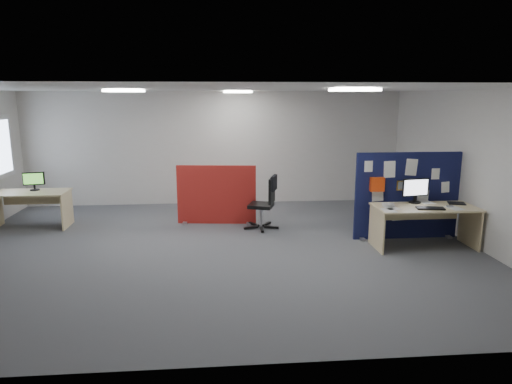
{
  "coord_description": "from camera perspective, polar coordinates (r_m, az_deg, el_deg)",
  "views": [
    {
      "loc": [
        0.03,
        -7.51,
        2.58
      ],
      "look_at": [
        0.68,
        -0.03,
        1.0
      ],
      "focal_mm": 32.0,
      "sensor_mm": 36.0,
      "label": 1
    }
  ],
  "objects": [
    {
      "name": "wall_back",
      "position": [
        11.08,
        -5.1,
        5.46
      ],
      "size": [
        9.0,
        0.02,
        2.7
      ],
      "primitive_type": "cube",
      "color": "silver",
      "rests_on": "floor"
    },
    {
      "name": "office_chair",
      "position": [
        8.94,
        1.31,
        -0.91
      ],
      "size": [
        0.7,
        0.67,
        1.06
      ],
      "rotation": [
        0.0,
        0.0,
        -0.32
      ],
      "color": "black",
      "rests_on": "floor"
    },
    {
      "name": "keyboard",
      "position": [
        8.18,
        20.97,
        -1.9
      ],
      "size": [
        0.48,
        0.26,
        0.02
      ],
      "primitive_type": "cube",
      "rotation": [
        0.0,
        0.0,
        -0.19
      ],
      "color": "black",
      "rests_on": "main_desk"
    },
    {
      "name": "monitor_second",
      "position": [
        10.13,
        -26.01,
        1.31
      ],
      "size": [
        0.4,
        0.18,
        0.37
      ],
      "rotation": [
        0.0,
        0.0,
        0.21
      ],
      "color": "black",
      "rests_on": "second_desk"
    },
    {
      "name": "second_desk",
      "position": [
        10.13,
        -26.32,
        -0.96
      ],
      "size": [
        1.45,
        0.73,
        0.73
      ],
      "color": "beige",
      "rests_on": "floor"
    },
    {
      "name": "wall_front",
      "position": [
        4.19,
        -5.2,
        -5.22
      ],
      "size": [
        9.0,
        0.02,
        2.7
      ],
      "primitive_type": "cube",
      "color": "silver",
      "rests_on": "floor"
    },
    {
      "name": "mouse",
      "position": [
        8.43,
        23.08,
        -1.65
      ],
      "size": [
        0.1,
        0.06,
        0.03
      ],
      "primitive_type": "cube",
      "rotation": [
        0.0,
        0.0,
        -0.03
      ],
      "color": "#9E9DA2",
      "rests_on": "main_desk"
    },
    {
      "name": "ceiling_lights",
      "position": [
        8.18,
        -2.9,
        12.5
      ],
      "size": [
        4.1,
        4.1,
        0.04
      ],
      "color": "white",
      "rests_on": "ceiling"
    },
    {
      "name": "wall_right",
      "position": [
        8.82,
        25.57,
        2.71
      ],
      "size": [
        0.02,
        7.0,
        2.7
      ],
      "primitive_type": "cube",
      "color": "silver",
      "rests_on": "floor"
    },
    {
      "name": "red_divider",
      "position": [
        9.36,
        -4.97,
        -0.41
      ],
      "size": [
        1.61,
        0.3,
        1.21
      ],
      "rotation": [
        0.0,
        0.0,
        -0.11
      ],
      "color": "#AC2816",
      "rests_on": "floor"
    },
    {
      "name": "navy_divider",
      "position": [
        8.75,
        18.24,
        -0.44
      ],
      "size": [
        1.94,
        0.3,
        1.6
      ],
      "color": "#10143C",
      "rests_on": "floor"
    },
    {
      "name": "monitor_main",
      "position": [
        8.5,
        19.33,
        0.31
      ],
      "size": [
        0.5,
        0.21,
        0.44
      ],
      "rotation": [
        0.0,
        0.0,
        0.16
      ],
      "color": "black",
      "rests_on": "main_desk"
    },
    {
      "name": "floor",
      "position": [
        7.94,
        -4.95,
        -7.12
      ],
      "size": [
        9.0,
        9.0,
        0.0
      ],
      "primitive_type": "plane",
      "color": "#57595F",
      "rests_on": "ground"
    },
    {
      "name": "paper_tray",
      "position": [
        8.75,
        23.77,
        -1.29
      ],
      "size": [
        0.33,
        0.3,
        0.01
      ],
      "primitive_type": "cube",
      "rotation": [
        0.0,
        0.0,
        -0.32
      ],
      "color": "black",
      "rests_on": "main_desk"
    },
    {
      "name": "ceiling",
      "position": [
        7.51,
        -5.32,
        12.75
      ],
      "size": [
        9.0,
        7.0,
        0.02
      ],
      "primitive_type": "cube",
      "color": "white",
      "rests_on": "wall_back"
    },
    {
      "name": "desk_papers",
      "position": [
        8.23,
        18.68,
        -1.73
      ],
      "size": [
        1.4,
        0.84,
        0.0
      ],
      "color": "white",
      "rests_on": "main_desk"
    },
    {
      "name": "main_desk",
      "position": [
        8.41,
        20.21,
        -2.77
      ],
      "size": [
        1.73,
        0.77,
        0.73
      ],
      "color": "beige",
      "rests_on": "floor"
    }
  ]
}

